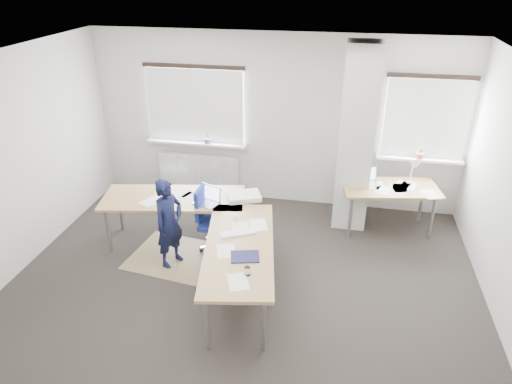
% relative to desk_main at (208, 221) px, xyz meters
% --- Properties ---
extents(ground, '(6.00, 6.00, 0.00)m').
position_rel_desk_main_xyz_m(ground, '(0.54, -0.41, -0.69)').
color(ground, '#282320').
rests_on(ground, ground).
extents(room_shell, '(6.04, 5.04, 2.82)m').
position_rel_desk_main_xyz_m(room_shell, '(0.72, 0.04, 1.05)').
color(room_shell, '#BAB5AA').
rests_on(room_shell, ground).
extents(floor_mat, '(1.32, 1.16, 0.01)m').
position_rel_desk_main_xyz_m(floor_mat, '(-0.54, 0.09, -0.69)').
color(floor_mat, olive).
rests_on(floor_mat, ground).
extents(white_crate, '(0.47, 0.33, 0.28)m').
position_rel_desk_main_xyz_m(white_crate, '(-1.36, 1.48, -0.55)').
color(white_crate, white).
rests_on(white_crate, ground).
extents(desk_main, '(2.82, 2.63, 0.96)m').
position_rel_desk_main_xyz_m(desk_main, '(0.00, 0.00, 0.00)').
color(desk_main, brown).
rests_on(desk_main, ground).
extents(desk_side, '(1.50, 0.93, 1.22)m').
position_rel_desk_main_xyz_m(desk_side, '(2.40, 1.42, -0.01)').
color(desk_side, brown).
rests_on(desk_side, ground).
extents(task_chair, '(0.52, 0.51, 0.96)m').
position_rel_desk_main_xyz_m(task_chair, '(-0.05, 0.40, -0.43)').
color(task_chair, navy).
rests_on(task_chair, ground).
extents(person, '(0.46, 0.54, 1.26)m').
position_rel_desk_main_xyz_m(person, '(-0.52, -0.05, -0.06)').
color(person, black).
rests_on(person, ground).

